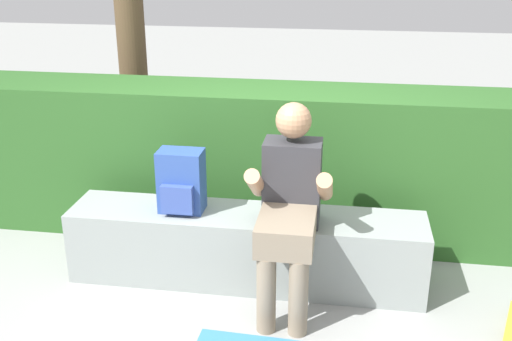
{
  "coord_description": "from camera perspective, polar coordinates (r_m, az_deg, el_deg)",
  "views": [
    {
      "loc": [
        0.59,
        -3.04,
        2.11
      ],
      "look_at": [
        0.07,
        0.36,
        0.77
      ],
      "focal_mm": 42.37,
      "sensor_mm": 36.0,
      "label": 1
    }
  ],
  "objects": [
    {
      "name": "hedge_row",
      "position": [
        4.43,
        3.79,
        0.62
      ],
      "size": [
        5.83,
        0.61,
        1.11
      ],
      "color": "#2A5823",
      "rests_on": "ground"
    },
    {
      "name": "person_skater",
      "position": [
        3.51,
        3.17,
        -3.02
      ],
      "size": [
        0.49,
        0.62,
        1.22
      ],
      "color": "#333338",
      "rests_on": "ground"
    },
    {
      "name": "ground_plane",
      "position": [
        3.74,
        -1.9,
        -13.03
      ],
      "size": [
        24.0,
        24.0,
        0.0
      ],
      "primitive_type": "plane",
      "color": "gray"
    },
    {
      "name": "backpack_on_bench",
      "position": [
        3.82,
        -7.09,
        -1.11
      ],
      "size": [
        0.28,
        0.23,
        0.4
      ],
      "color": "#2D4C99",
      "rests_on": "bench_main"
    },
    {
      "name": "bench_main",
      "position": [
        3.93,
        -0.97,
        -7.23
      ],
      "size": [
        2.27,
        0.44,
        0.47
      ],
      "color": "gray",
      "rests_on": "ground"
    }
  ]
}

